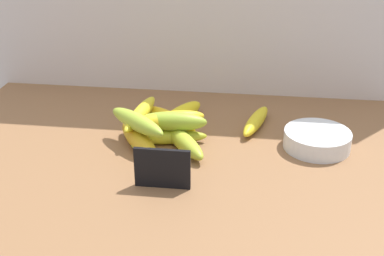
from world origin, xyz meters
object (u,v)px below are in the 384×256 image
Objects in this scene: banana_0 at (139,140)px; banana_9 at (140,114)px; chalkboard_sign at (162,170)px; banana_4 at (256,121)px; banana_2 at (168,137)px; banana_3 at (169,120)px; banana_7 at (167,120)px; banana_1 at (184,142)px; banana_5 at (140,127)px; banana_6 at (179,115)px; banana_8 at (137,122)px; banana_10 at (174,121)px; fruit_bowl at (317,140)px.

banana_9 is (-1.38, 8.05, 2.85)cm from banana_0.
banana_9 reaches higher than banana_0.
banana_4 is at bearing 58.99° from chalkboard_sign.
banana_2 is 1.03× the size of banana_4.
banana_7 is (0.66, -6.73, 3.15)cm from banana_3.
banana_2 is (-2.03, 18.12, -2.25)cm from chalkboard_sign.
banana_1 reaches higher than banana_2.
banana_5 is at bearing 157.82° from banana_7.
banana_6 is at bearing 40.94° from banana_5.
banana_7 is at bearing -84.42° from banana_3.
banana_7 is 7.19cm from banana_8.
banana_8 is at bearing -152.41° from banana_4.
banana_9 is at bearing 99.75° from banana_0.
banana_5 is (-1.60, 7.64, -0.46)cm from banana_0.
banana_7 is 1.01× the size of banana_8.
banana_10 is (7.16, 4.12, 3.24)cm from banana_0.
fruit_bowl is 34.04cm from banana_7.
banana_8 is at bearing 118.53° from chalkboard_sign.
banana_3 is (-1.10, 8.05, 0.50)cm from banana_2.
banana_9 is 9.41cm from banana_10.
banana_7 is (-33.87, -0.98, 3.23)cm from fruit_bowl.
banana_0 is 9.93cm from banana_1.
banana_3 is at bearing 170.54° from fruit_bowl.
banana_6 is (6.74, 14.87, -0.07)cm from banana_0.
fruit_bowl is 0.73× the size of banana_5.
fruit_bowl is at bearing -9.46° from banana_3.
banana_1 is 0.98× the size of banana_2.
banana_6 is 1.11× the size of banana_10.
banana_9 is at bearing 97.07° from banana_8.
chalkboard_sign is at bearing -83.17° from banana_3.
banana_10 reaches higher than banana_3.
banana_4 is (25.64, 14.62, -0.48)cm from banana_0.
banana_8 is 0.89× the size of banana_9.
chalkboard_sign reaches higher than banana_8.
fruit_bowl is 0.79× the size of banana_0.
banana_1 is 0.98× the size of banana_7.
banana_3 is at bearing -171.36° from banana_4.
banana_10 is (-0.85, 18.84, 1.53)cm from chalkboard_sign.
banana_8 is 8.34cm from banana_10.
fruit_bowl is at bearing 2.82° from banana_10.
banana_4 is 1.11× the size of banana_10.
banana_0 is 7.82cm from banana_5.
banana_3 is at bearing -118.61° from banana_6.
banana_2 is at bearing 20.74° from banana_8.
fruit_bowl is at bearing 33.04° from chalkboard_sign.
banana_6 is at bearing 179.23° from banana_4.
banana_9 is (-6.26, -3.42, 2.89)cm from banana_3.
banana_8 is (-39.91, -4.76, 4.21)cm from fruit_bowl.
banana_4 is 21.58cm from banana_10.
banana_0 is 29.52cm from banana_4.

